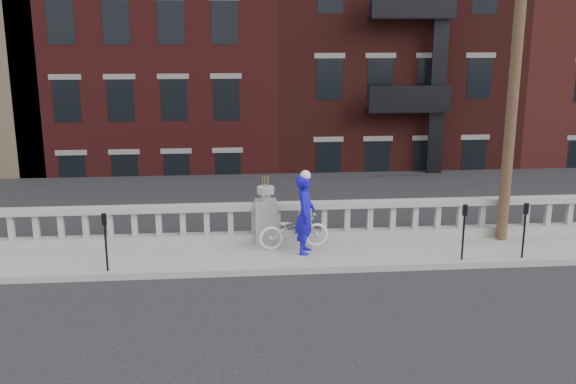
# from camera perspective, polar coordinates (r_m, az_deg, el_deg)

# --- Properties ---
(ground) EXTENTS (120.00, 120.00, 0.00)m
(ground) POSITION_cam_1_polar(r_m,az_deg,el_deg) (13.17, -0.97, -10.42)
(ground) COLOR black
(ground) RESTS_ON ground
(sidewalk) EXTENTS (32.00, 2.20, 0.15)m
(sidewalk) POSITION_cam_1_polar(r_m,az_deg,el_deg) (15.92, -1.76, -5.73)
(sidewalk) COLOR gray
(sidewalk) RESTS_ON ground
(balustrade) EXTENTS (28.00, 0.34, 1.03)m
(balustrade) POSITION_cam_1_polar(r_m,az_deg,el_deg) (16.65, -1.97, -2.80)
(balustrade) COLOR gray
(balustrade) RESTS_ON sidewalk
(planter_pedestal) EXTENTS (0.55, 0.55, 1.76)m
(planter_pedestal) POSITION_cam_1_polar(r_m,az_deg,el_deg) (16.59, -1.98, -2.18)
(planter_pedestal) COLOR gray
(planter_pedestal) RESTS_ON sidewalk
(lower_level) EXTENTS (80.00, 44.00, 20.80)m
(lower_level) POSITION_cam_1_polar(r_m,az_deg,el_deg) (35.16, -2.85, 9.33)
(lower_level) COLOR #605E59
(lower_level) RESTS_ON ground
(utility_pole) EXTENTS (1.60, 0.28, 10.00)m
(utility_pole) POSITION_cam_1_polar(r_m,az_deg,el_deg) (17.10, 19.72, 12.49)
(utility_pole) COLOR #422D1E
(utility_pole) RESTS_ON sidewalk
(parking_meter_b) EXTENTS (0.10, 0.09, 1.36)m
(parking_meter_b) POSITION_cam_1_polar(r_m,az_deg,el_deg) (15.08, -15.93, -3.73)
(parking_meter_b) COLOR black
(parking_meter_b) RESTS_ON sidewalk
(parking_meter_c) EXTENTS (0.10, 0.09, 1.36)m
(parking_meter_c) POSITION_cam_1_polar(r_m,az_deg,el_deg) (15.78, 15.37, -2.91)
(parking_meter_c) COLOR black
(parking_meter_c) RESTS_ON sidewalk
(parking_meter_d) EXTENTS (0.10, 0.09, 1.36)m
(parking_meter_d) POSITION_cam_1_polar(r_m,az_deg,el_deg) (16.36, 20.30, -2.70)
(parking_meter_d) COLOR black
(parking_meter_d) RESTS_ON sidewalk
(bicycle) EXTENTS (1.86, 0.89, 0.94)m
(bicycle) POSITION_cam_1_polar(r_m,az_deg,el_deg) (16.17, 0.52, -3.39)
(bicycle) COLOR silver
(bicycle) RESTS_ON sidewalk
(cyclist) EXTENTS (0.64, 0.81, 1.97)m
(cyclist) POSITION_cam_1_polar(r_m,az_deg,el_deg) (15.67, 1.53, -1.98)
(cyclist) COLOR #120CB5
(cyclist) RESTS_ON sidewalk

